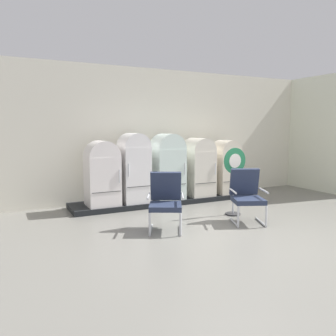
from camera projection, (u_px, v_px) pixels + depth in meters
name	position (u px, v px, depth m)	size (l,w,h in m)	color
ground	(245.00, 238.00, 5.77)	(12.00, 10.00, 0.05)	slate
back_wall	(155.00, 134.00, 8.83)	(11.76, 0.12, 3.30)	silver
side_wall_right	(321.00, 134.00, 9.84)	(0.16, 2.20, 3.30)	silver
display_plinth	(166.00, 200.00, 8.45)	(4.64, 0.95, 0.12)	black
refrigerator_0	(102.00, 172.00, 7.54)	(0.69, 0.67, 1.43)	white
refrigerator_1	(134.00, 166.00, 7.87)	(0.62, 0.69, 1.58)	white
refrigerator_2	(168.00, 165.00, 8.23)	(0.71, 0.66, 1.57)	silver
refrigerator_3	(199.00, 165.00, 8.66)	(0.64, 0.72, 1.45)	silver
refrigerator_4	(226.00, 165.00, 8.97)	(0.60, 0.61, 1.39)	beige
armchair_left	(166.00, 199.00, 6.14)	(0.82, 0.87, 1.03)	silver
armchair_right	(247.00, 194.00, 6.65)	(0.80, 0.86, 1.03)	silver
sign_stand	(234.00, 180.00, 7.16)	(0.54, 0.32, 1.41)	#2D2D30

